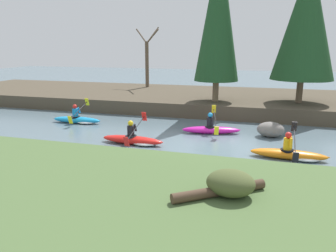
# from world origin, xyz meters

# --- Properties ---
(ground_plane) EXTENTS (90.00, 90.00, 0.00)m
(ground_plane) POSITION_xyz_m (0.00, 0.00, 0.00)
(ground_plane) COLOR slate
(riverbank_near) EXTENTS (44.00, 7.34, 0.57)m
(riverbank_near) POSITION_xyz_m (0.00, -6.48, 0.28)
(riverbank_near) COLOR #4C6638
(riverbank_near) RESTS_ON ground
(riverbank_far) EXTENTS (44.00, 9.12, 0.82)m
(riverbank_far) POSITION_xyz_m (0.00, 9.44, 0.41)
(riverbank_far) COLOR #4C4233
(riverbank_far) RESTS_ON ground
(conifer_tree_far_left) EXTENTS (2.58, 2.58, 8.95)m
(conifer_tree_far_left) POSITION_xyz_m (-1.02, 6.54, 5.89)
(conifer_tree_far_left) COLOR #7A664C
(conifer_tree_far_left) RESTS_ON riverbank_far
(conifer_tree_left) EXTENTS (3.46, 3.46, 7.98)m
(conifer_tree_left) POSITION_xyz_m (3.73, 7.37, 5.46)
(conifer_tree_left) COLOR brown
(conifer_tree_left) RESTS_ON riverbank_far
(bare_tree_upstream) EXTENTS (2.64, 2.61, 4.71)m
(bare_tree_upstream) POSITION_xyz_m (-7.26, 11.98, 3.04)
(bare_tree_upstream) COLOR brown
(bare_tree_upstream) RESTS_ON riverbank_far
(shrub_clump_second) EXTENTS (1.15, 0.96, 0.62)m
(shrub_clump_second) POSITION_xyz_m (1.10, -5.59, 0.88)
(shrub_clump_second) COLOR #4C562D
(shrub_clump_second) RESTS_ON riverbank_near
(kayaker_lead) EXTENTS (2.78, 2.06, 1.20)m
(kayaker_lead) POSITION_xyz_m (2.85, -0.73, 0.20)
(kayaker_lead) COLOR orange
(kayaker_lead) RESTS_ON ground
(kayaker_middle) EXTENTS (2.79, 2.05, 1.20)m
(kayaker_middle) POSITION_xyz_m (-0.52, 2.03, 0.22)
(kayaker_middle) COLOR #C61999
(kayaker_middle) RESTS_ON ground
(kayaker_trailing) EXTENTS (2.78, 2.07, 1.20)m
(kayaker_trailing) POSITION_xyz_m (-3.35, -0.58, 0.20)
(kayaker_trailing) COLOR red
(kayaker_trailing) RESTS_ON ground
(kayaker_far_back) EXTENTS (2.78, 2.07, 1.20)m
(kayaker_far_back) POSITION_xyz_m (-7.69, 2.18, 0.20)
(kayaker_far_back) COLOR #1993D6
(kayaker_far_back) RESTS_ON ground
(boulder_midstream) EXTENTS (1.21, 0.94, 0.68)m
(boulder_midstream) POSITION_xyz_m (2.14, 2.21, 0.34)
(boulder_midstream) COLOR slate
(boulder_midstream) RESTS_ON ground
(driftwood_log) EXTENTS (2.09, 1.64, 0.44)m
(driftwood_log) POSITION_xyz_m (0.87, -5.68, 0.69)
(driftwood_log) COLOR #4C3828
(driftwood_log) RESTS_ON riverbank_near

